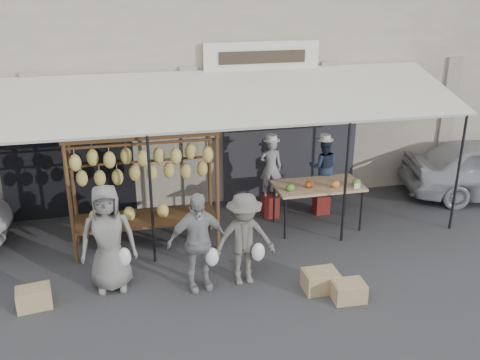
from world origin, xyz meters
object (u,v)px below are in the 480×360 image
object	(u,v)px
banana_rack	(143,167)
crate_near_b	(348,291)
vendor_left	(271,167)
crate_far	(34,298)
customer_right	(244,239)
produce_table	(319,187)
customer_left	(108,238)
customer_mid	(197,242)
crate_near_a	(320,281)
vendor_right	(323,167)

from	to	relation	value
banana_rack	crate_near_b	size ratio (longest dim) A/B	5.24
banana_rack	crate_near_b	distance (m)	4.04
vendor_left	crate_near_b	size ratio (longest dim) A/B	2.45
banana_rack	crate_far	distance (m)	2.77
vendor_left	customer_right	xyz separation A→B (m)	(-1.12, -2.38, -0.29)
produce_table	vendor_left	world-z (taller)	vendor_left
customer_left	customer_mid	world-z (taller)	customer_left
customer_mid	crate_near_a	size ratio (longest dim) A/B	3.02
customer_left	crate_far	bearing A→B (deg)	-165.02
vendor_right	crate_near_a	distance (m)	3.11
crate_far	crate_near_a	bearing A→B (deg)	-6.92
crate_near_b	crate_far	world-z (taller)	crate_far
customer_right	customer_mid	bearing A→B (deg)	178.14
customer_right	crate_far	distance (m)	3.32
vendor_left	customer_mid	size ratio (longest dim) A/B	0.74
customer_left	customer_right	xyz separation A→B (m)	(2.10, -0.32, -0.10)
produce_table	vendor_right	world-z (taller)	vendor_right
customer_left	banana_rack	bearing A→B (deg)	63.63
vendor_left	vendor_right	xyz separation A→B (m)	(1.10, -0.09, -0.04)
banana_rack	vendor_left	distance (m)	2.73
customer_mid	crate_far	bearing A→B (deg)	171.50
produce_table	customer_right	world-z (taller)	customer_right
crate_far	vendor_right	bearing A→B (deg)	22.39
produce_table	crate_near_b	bearing A→B (deg)	-99.63
banana_rack	crate_near_b	bearing A→B (deg)	-40.01
crate_far	vendor_left	bearing A→B (deg)	28.21
produce_table	customer_right	xyz separation A→B (m)	(-1.88, -1.65, -0.09)
vendor_right	crate_far	distance (m)	5.98
vendor_right	produce_table	bearing A→B (deg)	77.37
vendor_left	banana_rack	bearing A→B (deg)	28.69
banana_rack	crate_far	size ratio (longest dim) A/B	5.16
banana_rack	vendor_left	world-z (taller)	banana_rack
vendor_right	crate_far	size ratio (longest dim) A/B	2.44
customer_right	vendor_right	bearing A→B (deg)	44.40
vendor_left	customer_mid	distance (m)	3.03
produce_table	customer_mid	bearing A→B (deg)	-147.91
vendor_left	customer_left	bearing A→B (deg)	43.88
banana_rack	crate_near_a	size ratio (longest dim) A/B	4.80
vendor_right	crate_near_b	bearing A→B (deg)	91.52
crate_near_a	crate_near_b	bearing A→B (deg)	-48.34
banana_rack	crate_near_a	bearing A→B (deg)	-38.80
banana_rack	customer_mid	world-z (taller)	banana_rack
customer_mid	crate_near_b	world-z (taller)	customer_mid
banana_rack	vendor_right	size ratio (longest dim) A/B	2.12
customer_mid	vendor_right	bearing A→B (deg)	29.79
vendor_right	crate_far	xyz separation A→B (m)	(-5.47, -2.25, -0.88)
vendor_left	vendor_right	bearing A→B (deg)	-173.59
vendor_right	customer_right	world-z (taller)	vendor_right
customer_left	customer_mid	size ratio (longest dim) A/B	1.08
vendor_left	crate_near_b	bearing A→B (deg)	107.14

